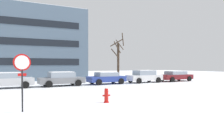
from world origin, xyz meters
TOP-DOWN VIEW (x-y plane):
  - ground_plane at (0.00, 0.00)m, footprint 120.00×120.00m
  - road_surface at (0.00, 3.63)m, footprint 80.00×9.26m
  - stop_sign at (-2.04, -2.12)m, footprint 0.75×0.13m
  - fire_hydrant at (2.33, -1.68)m, footprint 0.44×0.30m
  - parked_car_silver at (-2.44, 9.16)m, footprint 4.55×2.15m
  - parked_car_gray at (2.50, 9.16)m, footprint 4.49×2.19m
  - parked_car_blue at (7.45, 9.02)m, footprint 4.18×2.10m
  - parked_car_white at (12.39, 8.85)m, footprint 4.39×2.07m
  - parked_car_maroon at (17.34, 8.84)m, footprint 4.61×2.16m
  - tree_far_right at (11.16, 13.13)m, footprint 2.10×2.13m
  - building_far_left at (1.36, 22.45)m, footprint 14.04×10.77m

SIDE VIEW (x-z plane):
  - ground_plane at x=0.00m, z-range 0.00..0.00m
  - road_surface at x=0.00m, z-range 0.00..0.00m
  - fire_hydrant at x=2.33m, z-range 0.00..0.86m
  - parked_car_blue at x=7.45m, z-range 0.03..1.37m
  - parked_car_maroon at x=17.34m, z-range 0.03..1.37m
  - parked_car_gray at x=2.50m, z-range 0.01..1.45m
  - parked_car_silver at x=-2.44m, z-range 0.02..1.46m
  - parked_car_white at x=12.39m, z-range 0.01..1.50m
  - stop_sign at x=-2.04m, z-range 0.52..3.11m
  - tree_far_right at x=11.16m, z-range -0.13..6.20m
  - building_far_left at x=1.36m, z-range 0.00..10.23m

